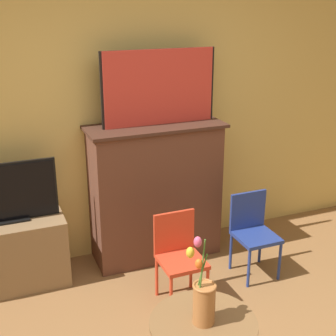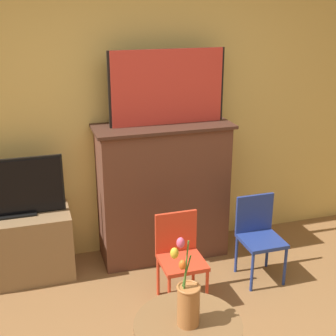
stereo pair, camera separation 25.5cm
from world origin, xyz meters
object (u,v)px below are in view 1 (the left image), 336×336
painting (159,87)px  chair_red (179,252)px  tv_monitor (7,194)px  chair_blue (253,229)px  vase_tulips (203,299)px

painting → chair_red: bearing=-99.8°
tv_monitor → chair_blue: tv_monitor is taller
tv_monitor → chair_red: bearing=-30.5°
chair_red → tv_monitor: bearing=149.5°
chair_blue → tv_monitor: bearing=163.5°
tv_monitor → vase_tulips: vase_tulips is taller
chair_red → vase_tulips: (-0.29, -0.99, 0.32)m
painting → chair_red: painting is taller
painting → chair_blue: bearing=-43.9°
painting → chair_blue: (0.59, -0.57, -1.11)m
tv_monitor → chair_red: (1.13, -0.66, -0.39)m
chair_red → vase_tulips: vase_tulips is taller
tv_monitor → vase_tulips: bearing=-63.1°
chair_red → chair_blue: 0.72m
painting → tv_monitor: 1.44m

